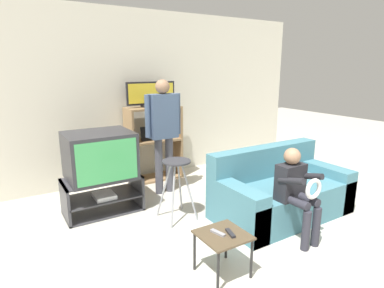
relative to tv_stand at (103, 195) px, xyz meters
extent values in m
cube|color=silver|center=(0.80, 1.02, 1.08)|extent=(6.40, 0.06, 2.60)
cube|color=#38383D|center=(0.00, 0.00, -0.21)|extent=(0.92, 0.49, 0.02)
cube|color=#38383D|center=(0.00, 0.00, -0.02)|extent=(0.88, 0.49, 0.02)
cube|color=#38383D|center=(0.00, 0.00, 0.22)|extent=(0.92, 0.49, 0.02)
cube|color=#38383D|center=(-0.44, 0.00, 0.00)|extent=(0.03, 0.49, 0.44)
cube|color=#38383D|center=(0.44, 0.00, 0.00)|extent=(0.03, 0.49, 0.44)
cube|color=white|center=(0.00, -0.06, 0.02)|extent=(0.24, 0.28, 0.05)
cube|color=#2D2D33|center=(0.00, 0.02, 0.51)|extent=(0.77, 0.64, 0.56)
cube|color=#3FA559|center=(0.00, -0.30, 0.51)|extent=(0.69, 0.01, 0.48)
cube|color=#9E7A51|center=(0.66, 0.77, 0.36)|extent=(0.03, 0.38, 1.16)
cube|color=#9E7A51|center=(1.47, 0.77, 0.36)|extent=(0.03, 0.38, 1.16)
cube|color=#9E7A51|center=(1.06, 0.77, -0.20)|extent=(0.78, 0.38, 0.03)
cube|color=#9E7A51|center=(1.06, 0.77, 0.42)|extent=(0.78, 0.38, 0.03)
cube|color=#9E7A51|center=(1.06, 0.77, 0.93)|extent=(0.78, 0.38, 0.03)
cube|color=black|center=(0.91, 0.71, 0.55)|extent=(0.18, 0.04, 0.22)
cube|color=black|center=(1.04, 0.78, 0.96)|extent=(0.27, 0.20, 0.04)
cube|color=black|center=(1.04, 0.78, 1.15)|extent=(0.78, 0.04, 0.34)
cube|color=yellow|center=(1.04, 0.76, 1.15)|extent=(0.73, 0.01, 0.29)
cylinder|color=#99999E|center=(0.59, -0.74, 0.13)|extent=(0.16, 0.16, 0.70)
cylinder|color=#99999E|center=(0.80, -0.74, 0.13)|extent=(0.16, 0.16, 0.70)
cylinder|color=#99999E|center=(0.59, -0.51, 0.13)|extent=(0.16, 0.16, 0.70)
cylinder|color=#99999E|center=(0.80, -0.51, 0.13)|extent=(0.16, 0.16, 0.70)
cylinder|color=#333338|center=(0.70, -0.63, 0.48)|extent=(0.33, 0.33, 0.02)
cube|color=brown|center=(0.51, -1.76, 0.15)|extent=(0.40, 0.40, 0.02)
cylinder|color=black|center=(0.34, -1.94, -0.04)|extent=(0.02, 0.02, 0.36)
cylinder|color=black|center=(0.69, -1.94, -0.04)|extent=(0.02, 0.02, 0.36)
cylinder|color=black|center=(0.34, -1.59, -0.04)|extent=(0.02, 0.02, 0.36)
cylinder|color=black|center=(0.69, -1.59, -0.04)|extent=(0.02, 0.02, 0.36)
cube|color=#232328|center=(0.56, -1.80, 0.17)|extent=(0.07, 0.15, 0.02)
cube|color=gray|center=(0.48, -1.74, 0.17)|extent=(0.07, 0.15, 0.02)
cube|color=teal|center=(1.81, -1.23, -0.01)|extent=(1.65, 0.85, 0.41)
cube|color=teal|center=(1.81, -0.90, 0.38)|extent=(1.65, 0.20, 0.38)
cube|color=teal|center=(1.10, -1.23, 0.05)|extent=(0.22, 0.85, 0.53)
cube|color=teal|center=(2.53, -1.23, 0.05)|extent=(0.22, 0.85, 0.53)
cylinder|color=#4C4C56|center=(0.86, 0.18, 0.18)|extent=(0.11, 0.11, 0.80)
cylinder|color=#4C4C56|center=(1.02, 0.18, 0.18)|extent=(0.11, 0.11, 0.80)
cube|color=#475B7A|center=(0.94, 0.18, 0.88)|extent=(0.38, 0.20, 0.60)
cylinder|color=#475B7A|center=(0.71, 0.18, 0.90)|extent=(0.08, 0.08, 0.57)
cylinder|color=#475B7A|center=(1.17, 0.18, 0.90)|extent=(0.08, 0.08, 0.57)
sphere|color=#A37A5B|center=(0.94, 0.18, 1.28)|extent=(0.19, 0.19, 0.19)
cylinder|color=#2D2D38|center=(1.43, -1.89, -0.01)|extent=(0.08, 0.08, 0.41)
cylinder|color=#2D2D38|center=(1.58, -1.89, -0.01)|extent=(0.08, 0.08, 0.41)
cylinder|color=#2D2D38|center=(1.43, -1.74, 0.23)|extent=(0.09, 0.30, 0.09)
cylinder|color=#2D2D38|center=(1.58, -1.74, 0.23)|extent=(0.09, 0.30, 0.09)
cube|color=#232328|center=(1.51, -1.59, 0.38)|extent=(0.30, 0.17, 0.38)
cylinder|color=#232328|center=(1.37, -1.72, 0.46)|extent=(0.06, 0.31, 0.14)
cylinder|color=#232328|center=(1.64, -1.72, 0.46)|extent=(0.06, 0.31, 0.14)
sphere|color=#A37A5B|center=(1.51, -1.59, 0.66)|extent=(0.17, 0.17, 0.17)
torus|color=white|center=(1.51, -1.87, 0.40)|extent=(0.21, 0.04, 0.21)
camera|label=1|loc=(-1.00, -3.72, 1.54)|focal=30.00mm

